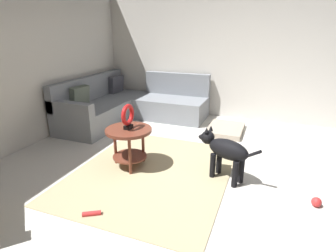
% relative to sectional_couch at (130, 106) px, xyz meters
% --- Properties ---
extents(ground_plane, '(6.00, 6.00, 0.10)m').
position_rel_sectional_couch_xyz_m(ground_plane, '(-1.99, -2.02, -0.34)').
color(ground_plane, silver).
extents(wall_right, '(0.12, 6.00, 2.70)m').
position_rel_sectional_couch_xyz_m(wall_right, '(0.95, -2.02, 1.06)').
color(wall_right, silver).
rests_on(wall_right, ground_plane).
extents(area_rug, '(2.30, 1.90, 0.01)m').
position_rel_sectional_couch_xyz_m(area_rug, '(-1.84, -1.32, -0.28)').
color(area_rug, tan).
rests_on(area_rug, ground_plane).
extents(sectional_couch, '(2.20, 2.25, 0.88)m').
position_rel_sectional_couch_xyz_m(sectional_couch, '(0.00, 0.00, 0.00)').
color(sectional_couch, gray).
rests_on(sectional_couch, ground_plane).
extents(side_table, '(0.60, 0.60, 0.54)m').
position_rel_sectional_couch_xyz_m(side_table, '(-1.79, -0.97, 0.13)').
color(side_table, brown).
rests_on(side_table, ground_plane).
extents(torus_sculpture, '(0.28, 0.08, 0.33)m').
position_rel_sectional_couch_xyz_m(torus_sculpture, '(-1.79, -0.97, 0.42)').
color(torus_sculpture, black).
rests_on(torus_sculpture, side_table).
extents(dog_bed_mat, '(0.80, 0.60, 0.09)m').
position_rel_sectional_couch_xyz_m(dog_bed_mat, '(-0.01, -1.94, -0.24)').
color(dog_bed_mat, '#B2A38E').
rests_on(dog_bed_mat, ground_plane).
extents(dog, '(0.40, 0.80, 0.63)m').
position_rel_sectional_couch_xyz_m(dog, '(-1.66, -2.20, 0.09)').
color(dog, black).
rests_on(dog, ground_plane).
extents(dog_toy_ball, '(0.10, 0.10, 0.10)m').
position_rel_sectional_couch_xyz_m(dog_toy_ball, '(-1.88, -3.21, -0.24)').
color(dog_toy_ball, red).
rests_on(dog_toy_ball, ground_plane).
extents(dog_toy_rope, '(0.14, 0.18, 0.05)m').
position_rel_sectional_couch_xyz_m(dog_toy_rope, '(-2.85, -1.12, -0.26)').
color(dog_toy_rope, red).
rests_on(dog_toy_rope, ground_plane).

